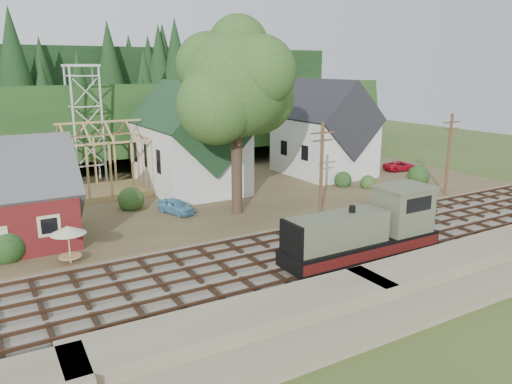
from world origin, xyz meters
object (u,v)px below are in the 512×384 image
locomotive (367,231)px  car_red (401,166)px  car_blue (176,206)px  patio_set (68,232)px

locomotive → car_red: (22.47, 18.53, -1.13)m
car_blue → car_red: (29.38, 3.16, -0.05)m
car_red → patio_set: patio_set is taller
car_red → patio_set: 40.38m
locomotive → patio_set: bearing=152.9°
patio_set → car_red: bearing=14.4°
car_blue → patio_set: bearing=-163.7°
locomotive → car_blue: bearing=114.2°
locomotive → car_red: size_ratio=2.71×
car_blue → car_red: size_ratio=0.89×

